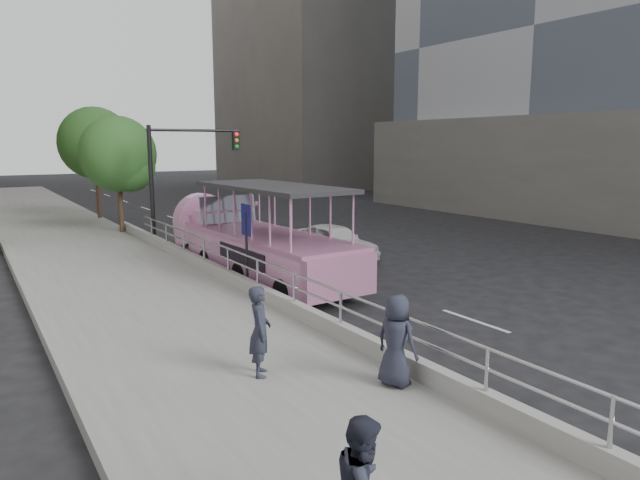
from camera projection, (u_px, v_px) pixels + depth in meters
ground at (393, 308)px, 15.59m from camera, size 160.00×160.00×0.00m
sidewalk at (97, 262)px, 20.87m from camera, size 5.50×80.00×0.30m
kerb_wall at (258, 291)px, 15.53m from camera, size 0.24×30.00×0.36m
guardrail at (257, 267)px, 15.42m from camera, size 0.07×22.00×0.71m
duck_boat at (254, 243)px, 18.96m from camera, size 2.73×9.65×3.18m
car at (334, 241)px, 22.21m from camera, size 2.02×4.15×1.36m
pedestrian_near at (260, 331)px, 10.20m from camera, size 0.62×0.72×1.66m
pedestrian_far at (396, 340)px, 9.77m from camera, size 0.70×0.90×1.61m
parking_sign at (246, 240)px, 16.24m from camera, size 0.08×0.62×2.75m
traffic_signal at (178, 166)px, 24.52m from camera, size 4.20×0.32×5.20m
street_tree_near at (120, 157)px, 26.49m from camera, size 3.52×3.52×5.72m
street_tree_far at (97, 146)px, 31.51m from camera, size 3.97×3.97×6.45m
tower_podium at (639, 165)px, 39.23m from camera, size 26.00×26.00×6.00m
midrise_stone_a at (334, 35)px, 61.61m from camera, size 20.00×20.00×32.00m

